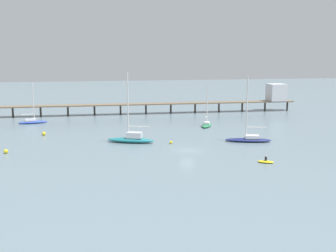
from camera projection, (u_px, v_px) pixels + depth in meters
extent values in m
plane|color=slate|center=(187.00, 150.00, 67.75)|extent=(400.00, 400.00, 0.00)
cube|color=brown|center=(146.00, 104.00, 110.38)|extent=(85.23, 5.94, 0.30)
cylinder|color=#38332D|center=(13.00, 112.00, 104.42)|extent=(0.50, 0.50, 2.58)
cylinder|color=#38332D|center=(41.00, 112.00, 105.66)|extent=(0.50, 0.50, 2.58)
cylinder|color=#38332D|center=(68.00, 111.00, 106.90)|extent=(0.50, 0.50, 2.58)
cylinder|color=#38332D|center=(95.00, 110.00, 108.14)|extent=(0.50, 0.50, 2.58)
cylinder|color=#38332D|center=(121.00, 110.00, 109.38)|extent=(0.50, 0.50, 2.58)
cylinder|color=#38332D|center=(146.00, 109.00, 110.62)|extent=(0.50, 0.50, 2.58)
cylinder|color=#38332D|center=(171.00, 109.00, 111.86)|extent=(0.50, 0.50, 2.58)
cylinder|color=#38332D|center=(195.00, 108.00, 113.10)|extent=(0.50, 0.50, 2.58)
cylinder|color=#38332D|center=(219.00, 107.00, 114.34)|extent=(0.50, 0.50, 2.58)
cylinder|color=#38332D|center=(242.00, 107.00, 115.58)|extent=(0.50, 0.50, 2.58)
cylinder|color=#38332D|center=(265.00, 106.00, 116.82)|extent=(0.50, 0.50, 2.58)
cylinder|color=#38332D|center=(287.00, 106.00, 118.06)|extent=(0.50, 0.50, 2.58)
cube|color=silver|center=(276.00, 92.00, 116.73)|extent=(4.75, 4.75, 4.86)
ellipsoid|color=#287F4C|center=(207.00, 125.00, 91.27)|extent=(4.63, 6.93, 0.53)
cube|color=silver|center=(206.00, 123.00, 90.66)|extent=(1.98, 2.16, 0.53)
cylinder|color=silver|center=(207.00, 104.00, 90.79)|extent=(0.20, 0.20, 8.99)
cylinder|color=silver|center=(206.00, 117.00, 90.02)|extent=(1.26, 2.44, 0.16)
ellipsoid|color=#2D4CB7|center=(33.00, 122.00, 94.84)|extent=(6.79, 2.85, 0.61)
cube|color=silver|center=(30.00, 120.00, 94.55)|extent=(2.59, 1.60, 0.51)
cylinder|color=silver|center=(33.00, 102.00, 94.16)|extent=(0.20, 0.20, 8.90)
cylinder|color=silver|center=(28.00, 114.00, 94.11)|extent=(2.82, 0.66, 0.16)
ellipsoid|color=#1E727A|center=(131.00, 140.00, 73.67)|extent=(8.83, 5.10, 0.91)
cube|color=silver|center=(134.00, 135.00, 73.39)|extent=(3.06, 2.35, 1.04)
cylinder|color=silver|center=(128.00, 105.00, 72.66)|extent=(0.22, 0.22, 11.82)
cylinder|color=silver|center=(139.00, 127.00, 72.99)|extent=(3.71, 1.59, 0.18)
ellipsoid|color=navy|center=(248.00, 140.00, 74.53)|extent=(8.76, 4.64, 0.63)
cube|color=silver|center=(252.00, 137.00, 74.37)|extent=(2.84, 2.26, 0.60)
cylinder|color=silver|center=(247.00, 107.00, 73.54)|extent=(0.22, 0.22, 11.44)
cylinder|color=silver|center=(256.00, 127.00, 74.01)|extent=(3.54, 1.21, 0.18)
ellipsoid|color=yellow|center=(266.00, 162.00, 59.69)|extent=(2.56, 2.10, 0.35)
cylinder|color=#26262D|center=(266.00, 159.00, 59.62)|extent=(0.49, 0.49, 0.55)
sphere|color=tan|center=(266.00, 156.00, 59.55)|extent=(0.24, 0.24, 0.24)
sphere|color=yellow|center=(171.00, 142.00, 72.80)|extent=(0.53, 0.53, 0.53)
sphere|color=yellow|center=(44.00, 134.00, 80.48)|extent=(0.73, 0.73, 0.73)
sphere|color=yellow|center=(6.00, 151.00, 65.52)|extent=(0.68, 0.68, 0.68)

